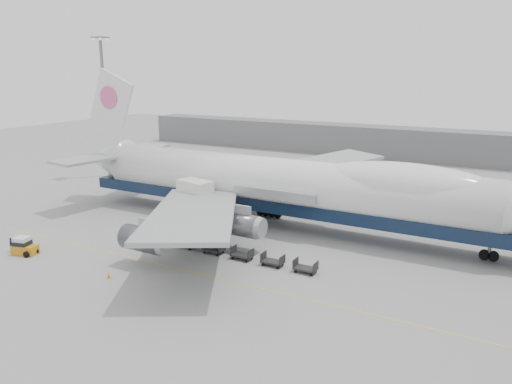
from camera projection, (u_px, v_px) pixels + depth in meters
The scene contains 16 objects.
ground at pixel (230, 255), 54.83m from camera, with size 260.00×260.00×0.00m, color gray.
apron_line at pixel (198, 274), 49.74m from camera, with size 60.00×0.15×0.01m, color gold.
hangar at pixel (351, 140), 118.06m from camera, with size 110.00×8.00×7.00m, color slate.
floodlight_mast at pixel (105, 100), 91.59m from camera, with size 2.40×2.40×25.43m.
airliner at pixel (284, 184), 63.35m from camera, with size 67.00×55.30×19.98m.
catering_truck at pixel (196, 201), 63.97m from camera, with size 5.30×4.18×6.07m.
baggage_tug at pixel (24, 247), 54.83m from camera, with size 2.93×2.09×1.94m.
ground_worker at pixel (12, 245), 55.60m from camera, with size 0.58×0.38×1.60m, color black.
traffic_cone at pixel (109, 276), 48.65m from camera, with size 0.36×0.36×0.53m.
dolly_0 at pixel (137, 233), 60.33m from camera, with size 2.30×1.35×1.30m.
dolly_1 at pixel (161, 238), 58.59m from camera, with size 2.30×1.35×1.30m.
dolly_2 at pixel (187, 243), 56.85m from camera, with size 2.30×1.35×1.30m.
dolly_3 at pixel (214, 249), 55.11m from camera, with size 2.30×1.35×1.30m.
dolly_4 at pixel (242, 255), 53.37m from camera, with size 2.30×1.35×1.30m.
dolly_5 at pixel (273, 261), 51.63m from camera, with size 2.30×1.35×1.30m.
dolly_6 at pixel (305, 268), 49.89m from camera, with size 2.30×1.35×1.30m.
Camera 1 is at (27.59, -43.65, 19.90)m, focal length 35.00 mm.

